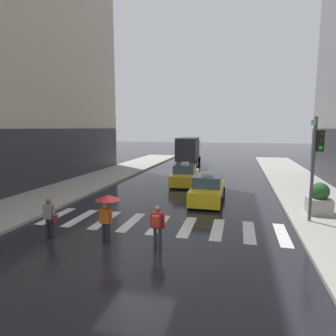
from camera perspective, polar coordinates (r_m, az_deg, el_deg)
name	(u,v)px	position (r m, az deg, el deg)	size (l,w,h in m)	color
ground_plane	(136,251)	(10.89, -6.33, -16.15)	(160.00, 160.00, 0.00)	black
crosswalk_markings	(159,224)	(13.54, -1.87, -11.15)	(11.30, 2.80, 0.01)	silver
traffic_light_pole	(316,155)	(14.52, 27.47, 2.40)	(0.44, 0.84, 4.80)	#47474C
taxi_lead	(208,190)	(17.52, 7.92, -4.34)	(1.94, 4.55, 1.80)	yellow
taxi_second	(185,175)	(22.67, 3.41, -1.47)	(2.07, 4.61, 1.80)	gold
box_truck	(189,150)	(33.75, 4.16, 3.56)	(2.58, 7.63, 3.35)	#2D2D2D
pedestrian_with_umbrella	(107,206)	(11.20, -12.05, -7.34)	(0.96, 0.96, 1.94)	black
pedestrian_with_backpack	(157,224)	(10.62, -2.16, -11.10)	(0.55, 0.43, 1.65)	#333338
pedestrian_with_handbag	(49,216)	(12.60, -22.59, -8.81)	(0.60, 0.24, 1.65)	black
planter_near_corner	(319,200)	(16.31, 27.95, -5.61)	(1.10, 1.10, 1.60)	#A8A399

